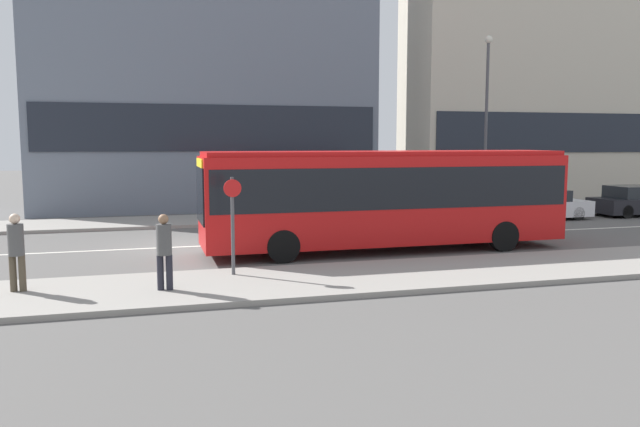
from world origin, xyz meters
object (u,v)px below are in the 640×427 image
Objects in this scene: city_bus at (385,194)px; parked_car_0 at (540,205)px; pedestrian_near_stop at (16,247)px; bus_stop_sign at (233,218)px; street_lamp at (487,108)px; pedestrian_down_pavement at (164,247)px; parked_car_1 at (636,201)px.

parked_car_0 is at bearing 35.48° from city_bus.
pedestrian_near_stop is 4.90m from bus_stop_sign.
pedestrian_near_stop is at bearing -148.24° from street_lamp.
pedestrian_down_pavement is 19.62m from street_lamp.
pedestrian_near_stop reaches higher than parked_car_0.
parked_car_1 is 2.40× the size of pedestrian_down_pavement.
bus_stop_sign reaches higher than pedestrian_near_stop.
city_bus reaches higher than pedestrian_down_pavement.
parked_car_1 is at bearing -149.49° from pedestrian_near_stop.
street_lamp is (13.32, 10.79, 3.43)m from bus_stop_sign.
pedestrian_near_stop is 0.71× the size of bus_stop_sign.
pedestrian_near_stop is 21.74m from street_lamp.
parked_car_0 is (9.62, 5.61, -1.19)m from city_bus.
pedestrian_down_pavement is (-21.73, -9.81, 0.45)m from parked_car_1.
street_lamp reaches higher than pedestrian_near_stop.
city_bus is 11.75m from street_lamp.
parked_car_1 is (14.81, 5.68, -1.16)m from city_bus.
bus_stop_sign is at bearing -156.76° from parked_car_1.
parked_car_1 is 1.69× the size of bus_stop_sign.
city_bus is 2.71× the size of parked_car_0.
city_bus is at bearing 43.32° from pedestrian_down_pavement.
city_bus is 6.71× the size of pedestrian_down_pavement.
street_lamp is (-6.70, 2.19, 4.35)m from parked_car_1.
parked_car_0 is 5.20m from parked_car_1.
city_bus is 1.42× the size of street_lamp.
street_lamp reaches higher than pedestrian_down_pavement.
pedestrian_down_pavement reaches higher than parked_car_1.
parked_car_0 is at bearing 29.91° from bus_stop_sign.
pedestrian_down_pavement is at bearing -149.50° from parked_car_0.
pedestrian_down_pavement is (-6.92, -4.13, -0.71)m from city_bus.
city_bus reaches higher than parked_car_1.
pedestrian_near_stop is 1.02× the size of pedestrian_down_pavement.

